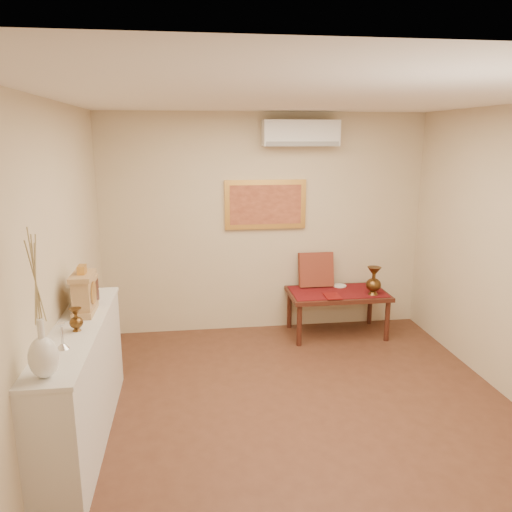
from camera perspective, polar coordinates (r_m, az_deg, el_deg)
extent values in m
plane|color=brown|center=(4.59, 5.48, -18.26)|extent=(4.50, 4.50, 0.00)
plane|color=white|center=(3.92, 6.41, 17.66)|extent=(4.50, 4.50, 0.00)
cube|color=beige|center=(6.20, 1.04, 3.65)|extent=(4.00, 0.02, 2.70)
cube|color=beige|center=(2.09, 21.23, -17.97)|extent=(4.00, 0.02, 2.70)
cube|color=beige|center=(4.08, -22.60, -2.65)|extent=(0.02, 4.50, 2.70)
cube|color=maroon|center=(6.23, 9.30, -4.03)|extent=(1.14, 0.59, 0.01)
cylinder|color=white|center=(6.44, 9.51, -3.37)|extent=(0.18, 0.18, 0.01)
cube|color=#660D0D|center=(6.01, 8.73, -4.56)|extent=(0.18, 0.25, 0.01)
cube|color=maroon|center=(6.34, 6.87, -1.55)|extent=(0.43, 0.19, 0.45)
cube|color=silver|center=(4.35, -19.24, -13.75)|extent=(0.35, 2.00, 0.95)
cube|color=silver|center=(4.15, -19.77, -7.71)|extent=(0.37, 2.02, 0.03)
cube|color=tan|center=(4.41, -18.93, -5.87)|extent=(0.16, 0.36, 0.05)
cube|color=tan|center=(4.36, -19.08, -4.00)|extent=(0.14, 0.30, 0.25)
cylinder|color=beige|center=(4.35, -18.11, -3.99)|extent=(0.01, 0.17, 0.17)
cylinder|color=gold|center=(4.35, -18.05, -3.99)|extent=(0.01, 0.19, 0.19)
cube|color=tan|center=(4.32, -19.23, -2.17)|extent=(0.17, 0.34, 0.04)
cube|color=gold|center=(4.31, -19.29, -1.46)|extent=(0.06, 0.11, 0.07)
cube|color=tan|center=(4.61, -18.67, -3.89)|extent=(0.15, 0.20, 0.22)
cube|color=#441E14|center=(4.61, -17.68, -4.46)|extent=(0.01, 0.17, 0.09)
cube|color=#441E14|center=(4.58, -17.77, -3.27)|extent=(0.01, 0.17, 0.09)
cube|color=tan|center=(4.58, -18.78, -2.43)|extent=(0.16, 0.21, 0.02)
cube|color=#441E14|center=(6.24, 9.29, -4.28)|extent=(1.20, 0.70, 0.05)
cylinder|color=#441E14|center=(5.93, 4.97, -7.92)|extent=(0.06, 0.06, 0.50)
cylinder|color=#441E14|center=(6.25, 14.75, -7.20)|extent=(0.06, 0.06, 0.50)
cylinder|color=#441E14|center=(6.46, 3.84, -6.07)|extent=(0.06, 0.06, 0.50)
cylinder|color=#441E14|center=(6.75, 12.89, -5.52)|extent=(0.06, 0.06, 0.50)
cube|color=gold|center=(6.14, 1.08, 5.91)|extent=(1.00, 0.05, 0.60)
cube|color=#BA6240|center=(6.12, 1.12, 5.88)|extent=(0.88, 0.01, 0.48)
cube|color=silver|center=(6.06, 5.13, 13.82)|extent=(0.90, 0.24, 0.30)
cube|color=gray|center=(5.94, 5.37, 12.66)|extent=(0.86, 0.02, 0.05)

